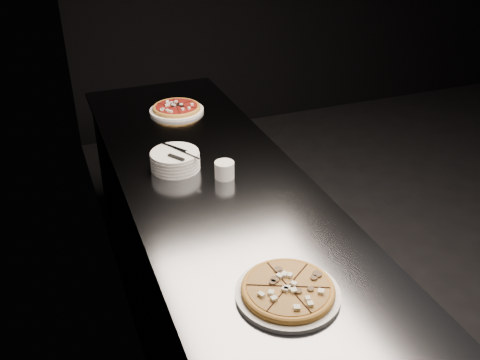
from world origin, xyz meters
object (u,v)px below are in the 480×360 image
object	(u,v)px
pizza_tomato	(177,108)
plate_stack	(175,160)
counter	(218,268)
ramekin	(224,169)
pizza_mushroom	(288,291)
cutlery	(177,153)

from	to	relation	value
pizza_tomato	plate_stack	bearing A→B (deg)	-105.86
counter	ramekin	world-z (taller)	ramekin
plate_stack	pizza_tomato	bearing A→B (deg)	74.14
counter	pizza_tomato	size ratio (longest dim) A/B	7.39
counter	pizza_tomato	world-z (taller)	pizza_tomato
plate_stack	ramekin	xyz separation A→B (m)	(0.17, -0.15, -0.00)
counter	pizza_tomato	bearing A→B (deg)	86.53
pizza_tomato	pizza_mushroom	bearing A→B (deg)	-92.76
pizza_mushroom	cutlery	xyz separation A→B (m)	(-0.09, 0.87, 0.06)
plate_stack	cutlery	distance (m)	0.04
counter	cutlery	world-z (taller)	cutlery
counter	plate_stack	xyz separation A→B (m)	(-0.13, 0.16, 0.50)
pizza_tomato	cutlery	xyz separation A→B (m)	(-0.16, -0.62, 0.06)
counter	pizza_tomato	xyz separation A→B (m)	(0.05, 0.76, 0.48)
pizza_mushroom	plate_stack	size ratio (longest dim) A/B	1.81
pizza_tomato	ramekin	bearing A→B (deg)	-90.34
cutlery	plate_stack	bearing A→B (deg)	84.31
counter	plate_stack	bearing A→B (deg)	128.82
cutlery	ramekin	xyz separation A→B (m)	(0.16, -0.14, -0.04)
pizza_tomato	ramekin	distance (m)	0.76
ramekin	pizza_tomato	bearing A→B (deg)	89.66
pizza_tomato	cutlery	size ratio (longest dim) A/B	1.56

